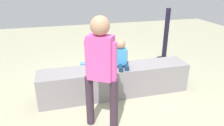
# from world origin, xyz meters

# --- Properties ---
(ground_plane) EXTENTS (12.00, 12.00, 0.00)m
(ground_plane) POSITION_xyz_m (0.00, 0.00, 0.00)
(ground_plane) COLOR #A2A084
(concrete_ledge) EXTENTS (2.59, 0.48, 0.51)m
(concrete_ledge) POSITION_xyz_m (0.00, 0.00, 0.26)
(concrete_ledge) COLOR gray
(concrete_ledge) RESTS_ON ground_plane
(child_seated) EXTENTS (0.28, 0.34, 0.48)m
(child_seated) POSITION_xyz_m (0.10, -0.00, 0.73)
(child_seated) COLOR #142E4B
(child_seated) RESTS_ON concrete_ledge
(adult_standing) EXTENTS (0.40, 0.32, 1.53)m
(adult_standing) POSITION_xyz_m (-0.41, -0.78, 0.92)
(adult_standing) COLOR #352532
(adult_standing) RESTS_ON ground_plane
(cake_plate) EXTENTS (0.22, 0.22, 0.07)m
(cake_plate) POSITION_xyz_m (-0.22, -0.00, 0.53)
(cake_plate) COLOR #4CA5D8
(cake_plate) RESTS_ON concrete_ledge
(gift_bag) EXTENTS (0.23, 0.11, 0.35)m
(gift_bag) POSITION_xyz_m (-0.39, 0.84, 0.16)
(gift_bag) COLOR #4C99E0
(gift_bag) RESTS_ON ground_plane
(railing_post) EXTENTS (0.36, 0.36, 1.28)m
(railing_post) POSITION_xyz_m (1.62, 1.26, 0.49)
(railing_post) COLOR black
(railing_post) RESTS_ON ground_plane
(water_bottle_near_gift) EXTENTS (0.07, 0.07, 0.19)m
(water_bottle_near_gift) POSITION_xyz_m (0.96, 0.99, 0.09)
(water_bottle_near_gift) COLOR silver
(water_bottle_near_gift) RESTS_ON ground_plane
(water_bottle_far_side) EXTENTS (0.07, 0.07, 0.21)m
(water_bottle_far_side) POSITION_xyz_m (-0.05, 0.99, 0.09)
(water_bottle_far_side) COLOR silver
(water_bottle_far_side) RESTS_ON ground_plane
(party_cup_red) EXTENTS (0.09, 0.09, 0.10)m
(party_cup_red) POSITION_xyz_m (0.98, 0.60, 0.05)
(party_cup_red) COLOR red
(party_cup_red) RESTS_ON ground_plane
(cake_box_white) EXTENTS (0.34, 0.37, 0.12)m
(cake_box_white) POSITION_xyz_m (-0.79, 0.65, 0.06)
(cake_box_white) COLOR white
(cake_box_white) RESTS_ON ground_plane
(handbag_black_leather) EXTENTS (0.34, 0.14, 0.33)m
(handbag_black_leather) POSITION_xyz_m (-0.07, 0.58, 0.11)
(handbag_black_leather) COLOR black
(handbag_black_leather) RESTS_ON ground_plane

